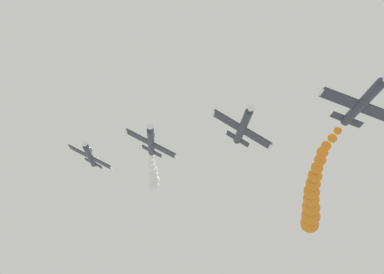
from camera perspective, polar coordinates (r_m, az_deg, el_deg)
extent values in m
cylinder|color=#333842|center=(47.87, 23.76, 4.52)|extent=(1.44, 9.00, 1.44)
cube|color=#333842|center=(48.12, 23.54, 4.20)|extent=(8.56, 1.90, 3.70)
cylinder|color=white|center=(47.20, 18.56, 6.38)|extent=(0.47, 1.40, 0.47)
cube|color=#333842|center=(51.02, 21.85, 2.40)|extent=(3.58, 1.20, 1.63)
cube|color=white|center=(51.62, 22.01, 3.16)|extent=(0.74, 1.10, 1.53)
ellipsoid|color=black|center=(46.81, 24.83, 6.05)|extent=(1.01, 2.20, 0.95)
sphere|color=orange|center=(53.41, 20.72, 0.87)|extent=(1.02, 1.02, 1.02)
sphere|color=orange|center=(54.97, 20.01, -0.15)|extent=(1.24, 1.24, 1.24)
sphere|color=orange|center=(56.43, 19.19, -1.23)|extent=(1.38, 1.38, 1.38)
sphere|color=orange|center=(58.11, 18.70, -2.12)|extent=(1.64, 1.64, 1.64)
sphere|color=orange|center=(59.76, 18.41, -3.21)|extent=(1.75, 1.75, 1.75)
sphere|color=orange|center=(61.34, 17.98, -4.31)|extent=(1.84, 1.84, 1.84)
sphere|color=orange|center=(62.94, 17.70, -5.47)|extent=(2.19, 2.19, 2.19)
sphere|color=orange|center=(64.59, 17.46, -6.56)|extent=(2.34, 2.34, 2.34)
sphere|color=orange|center=(66.26, 17.26, -7.65)|extent=(2.60, 2.60, 2.60)
sphere|color=orange|center=(68.00, 17.20, -8.69)|extent=(2.70, 2.70, 2.70)
sphere|color=orange|center=(69.72, 17.18, -9.84)|extent=(3.03, 3.03, 3.03)
sphere|color=orange|center=(71.42, 17.13, -11.04)|extent=(3.24, 3.24, 3.24)
sphere|color=orange|center=(73.12, 16.97, -12.13)|extent=(3.24, 3.24, 3.24)
cylinder|color=#333842|center=(54.25, 7.48, 1.43)|extent=(1.52, 9.00, 1.52)
cone|color=white|center=(49.83, 8.58, 4.02)|extent=(1.44, 1.20, 1.44)
cube|color=#333842|center=(54.55, 7.35, 1.17)|extent=(7.84, 1.90, 5.12)
cylinder|color=white|center=(54.40, 11.50, -1.32)|extent=(0.50, 1.40, 0.50)
cylinder|color=white|center=(55.09, 3.25, 3.63)|extent=(0.50, 1.40, 0.50)
cube|color=#333842|center=(57.81, 6.76, -0.28)|extent=(3.30, 1.20, 2.20)
cube|color=white|center=(58.31, 7.19, 0.35)|extent=(0.98, 1.10, 1.42)
ellipsoid|color=black|center=(52.92, 8.11, 2.69)|extent=(1.05, 2.20, 1.02)
cylinder|color=#333842|center=(63.20, -6.06, -0.74)|extent=(1.48, 9.00, 1.48)
cone|color=white|center=(58.58, -6.19, 1.30)|extent=(1.41, 1.20, 1.41)
cube|color=#333842|center=(63.53, -6.10, -0.96)|extent=(8.24, 1.90, 4.42)
cylinder|color=white|center=(62.66, -2.45, -2.85)|extent=(0.49, 1.40, 0.49)
cylinder|color=white|center=(64.72, -9.62, 0.88)|extent=(0.49, 1.40, 0.49)
cube|color=#333842|center=(66.89, -5.95, -2.10)|extent=(3.45, 1.20, 1.92)
cube|color=white|center=(67.28, -5.56, -1.51)|extent=(0.87, 1.10, 1.48)
ellipsoid|color=black|center=(61.74, -5.87, 0.31)|extent=(1.03, 2.20, 0.99)
sphere|color=white|center=(69.33, -5.98, -2.92)|extent=(0.91, 0.91, 0.91)
sphere|color=white|center=(70.77, -6.01, -3.58)|extent=(1.10, 1.10, 1.10)
sphere|color=white|center=(72.21, -5.93, -4.23)|extent=(1.32, 1.32, 1.32)
sphere|color=white|center=(73.65, -5.69, -4.86)|extent=(1.47, 1.47, 1.47)
sphere|color=white|center=(75.10, -5.69, -5.48)|extent=(1.68, 1.68, 1.68)
sphere|color=white|center=(76.44, -5.56, -6.31)|extent=(1.99, 1.99, 1.99)
sphere|color=white|center=(77.86, -5.67, -7.01)|extent=(2.08, 2.08, 2.08)
cylinder|color=#333842|center=(75.37, -14.82, -2.71)|extent=(1.47, 9.00, 1.47)
cone|color=white|center=(70.75, -15.50, -1.15)|extent=(1.40, 1.20, 1.40)
cube|color=#333842|center=(75.71, -14.81, -2.88)|extent=(8.32, 1.90, 4.26)
cylinder|color=white|center=(74.30, -11.86, -4.47)|extent=(0.48, 1.40, 0.48)
cylinder|color=white|center=(77.36, -17.64, -1.35)|extent=(0.48, 1.40, 0.48)
cube|color=#333842|center=(79.04, -14.33, -3.77)|extent=(3.48, 1.20, 1.85)
cube|color=white|center=(79.35, -13.96, -3.26)|extent=(0.84, 1.10, 1.49)
ellipsoid|color=black|center=(73.85, -14.84, -1.87)|extent=(1.03, 2.20, 0.98)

